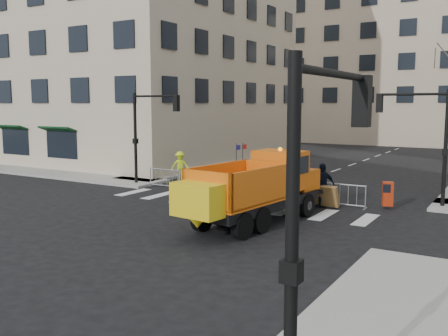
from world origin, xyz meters
The scene contains 14 objects.
ground centered at (0.00, 0.00, 0.00)m, with size 120.00×120.00×0.00m, color black.
sidewalk_back centered at (0.00, 8.50, 0.07)m, with size 64.00×5.00×0.15m, color gray.
building_left centered at (-20.00, 20.00, 13.00)m, with size 24.00×22.00×26.00m, color #C6B397.
building_far centered at (0.00, 52.00, 12.00)m, with size 30.00×18.00×24.00m, color #BAA68E.
traffic_light_left centered at (-8.00, 7.50, 2.70)m, with size 0.18×0.18×5.40m, color black.
traffic_light_right centered at (8.50, 9.50, 2.70)m, with size 0.18×0.18×5.40m, color black.
traffic_light_near centered at (9.00, -9.00, 2.70)m, with size 0.18×0.18×5.40m, color black.
crowd_barriers centered at (-0.75, 7.60, 0.55)m, with size 12.60×0.60×1.10m, color #9EA0A5, non-canonical shape.
plow_truck centered at (2.51, 2.43, 1.50)m, with size 3.45×8.93×3.38m.
cop_a centered at (2.06, 7.00, 0.86)m, with size 0.63×0.41×1.72m, color black.
cop_b centered at (1.82, 7.00, 0.89)m, with size 0.86×0.67×1.77m, color black.
cop_c centered at (3.68, 7.00, 1.03)m, with size 1.21×0.50×2.06m, color black.
worker centered at (-6.45, 9.77, 1.02)m, with size 1.12×0.65×1.74m, color #CEE61B.
newspaper_box centered at (6.35, 8.18, 0.70)m, with size 0.45×0.40×1.10m, color #AF290D.
Camera 1 is at (11.47, -14.80, 4.75)m, focal length 40.00 mm.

